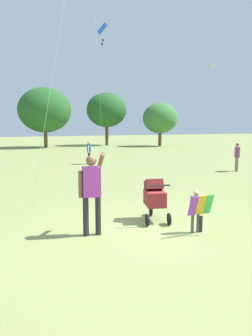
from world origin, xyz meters
TOP-DOWN VIEW (x-y plane):
  - ground_plane at (0.00, 0.00)m, footprint 120.00×120.00m
  - child_with_butterfly_kite at (0.80, -0.37)m, footprint 0.56×0.33m
  - person_adult_flyer at (-1.30, 0.40)m, footprint 0.60×0.52m
  - stroller at (0.41, 0.81)m, footprint 0.70×1.12m
  - kite_orange_delta at (2.94, 12.00)m, footprint 1.88×4.28m
  - distant_kites_cluster at (1.01, 18.31)m, footprint 24.11×6.85m
  - person_red_shirt at (8.09, 6.44)m, footprint 0.31×0.42m
  - person_sitting_far at (2.13, 12.23)m, footprint 0.31×0.41m

SIDE VIEW (x-z plane):
  - ground_plane at x=0.00m, z-range 0.00..0.00m
  - child_with_butterfly_kite at x=0.80m, z-range 0.10..1.03m
  - stroller at x=0.41m, z-range 0.09..1.12m
  - person_sitting_far at x=2.13m, z-range 0.13..1.53m
  - person_red_shirt at x=8.09m, z-range 0.13..1.56m
  - person_adult_flyer at x=-1.30m, z-range 0.14..1.91m
  - kite_orange_delta at x=2.94m, z-range 3.36..11.59m
  - distant_kites_cluster at x=1.01m, z-range 6.28..15.02m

